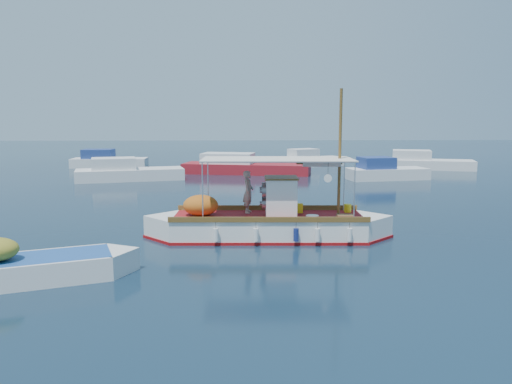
{
  "coord_description": "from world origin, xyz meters",
  "views": [
    {
      "loc": [
        -1.25,
        -17.29,
        4.37
      ],
      "look_at": [
        -0.61,
        0.0,
        1.79
      ],
      "focal_mm": 35.0,
      "sensor_mm": 36.0,
      "label": 1
    }
  ],
  "objects": [
    {
      "name": "bg_boat_e",
      "position": [
        14.65,
        24.87,
        0.49
      ],
      "size": [
        8.26,
        4.75,
        1.8
      ],
      "rotation": [
        0.0,
        0.0,
        -0.29
      ],
      "color": "silver",
      "rests_on": "ground"
    },
    {
      "name": "fishing_caique",
      "position": [
        -0.19,
        0.58,
        0.49
      ],
      "size": [
        9.14,
        2.79,
        5.58
      ],
      "rotation": [
        0.0,
        0.0,
        -0.04
      ],
      "color": "white",
      "rests_on": "ground"
    },
    {
      "name": "bg_boat_far_w",
      "position": [
        -12.83,
        27.44,
        0.49
      ],
      "size": [
        6.53,
        2.45,
        1.8
      ],
      "rotation": [
        0.0,
        0.0,
        0.02
      ],
      "color": "silver",
      "rests_on": "ground"
    },
    {
      "name": "bg_boat_far_n",
      "position": [
        5.31,
        27.59,
        0.49
      ],
      "size": [
        6.3,
        4.41,
        1.8
      ],
      "rotation": [
        0.0,
        0.0,
        0.45
      ],
      "color": "silver",
      "rests_on": "ground"
    },
    {
      "name": "bg_boat_nw",
      "position": [
        -9.05,
        17.91,
        0.49
      ],
      "size": [
        7.71,
        4.13,
        1.8
      ],
      "rotation": [
        0.0,
        0.0,
        0.25
      ],
      "color": "silver",
      "rests_on": "ground"
    },
    {
      "name": "ground",
      "position": [
        0.0,
        0.0,
        0.0
      ],
      "size": [
        160.0,
        160.0,
        0.0
      ],
      "primitive_type": "plane",
      "color": "black",
      "rests_on": "ground"
    },
    {
      "name": "bg_boat_n",
      "position": [
        -0.86,
        21.89,
        0.49
      ],
      "size": [
        10.31,
        4.89,
        1.8
      ],
      "rotation": [
        0.0,
        0.0,
        -0.22
      ],
      "color": "maroon",
      "rests_on": "ground"
    },
    {
      "name": "bg_boat_ne",
      "position": [
        9.25,
        17.74,
        0.49
      ],
      "size": [
        5.96,
        3.09,
        1.8
      ],
      "rotation": [
        0.0,
        0.0,
        0.16
      ],
      "color": "silver",
      "rests_on": "ground"
    },
    {
      "name": "dinghy",
      "position": [
        -6.97,
        -4.17,
        0.3
      ],
      "size": [
        5.61,
        3.03,
        1.45
      ],
      "rotation": [
        0.0,
        0.0,
        0.35
      ],
      "color": "white",
      "rests_on": "ground"
    }
  ]
}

